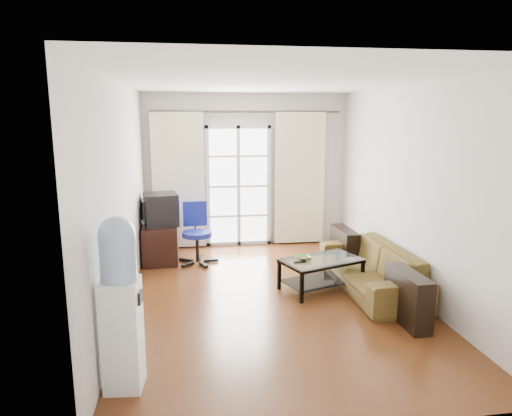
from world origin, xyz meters
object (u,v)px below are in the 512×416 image
(coffee_table, at_px, (321,270))
(water_cooler, at_px, (121,301))
(crt_tv, at_px, (159,209))
(task_chair, at_px, (197,245))
(tv_stand, at_px, (161,243))
(sofa, at_px, (371,268))

(coffee_table, distance_m, water_cooler, 3.07)
(crt_tv, relative_size, task_chair, 0.65)
(tv_stand, distance_m, crt_tv, 0.55)
(sofa, height_order, coffee_table, sofa)
(tv_stand, bearing_deg, task_chair, -19.16)
(task_chair, bearing_deg, crt_tv, 155.09)
(coffee_table, xyz_separation_m, task_chair, (-1.62, 1.41, 0.01))
(sofa, relative_size, task_chair, 2.12)
(sofa, height_order, tv_stand, tv_stand)
(sofa, relative_size, crt_tv, 3.28)
(coffee_table, distance_m, tv_stand, 2.72)
(tv_stand, bearing_deg, crt_tv, 99.04)
(water_cooler, bearing_deg, task_chair, 83.57)
(water_cooler, bearing_deg, coffee_table, 45.50)
(crt_tv, xyz_separation_m, water_cooler, (-0.10, -3.57, -0.06))
(crt_tv, bearing_deg, sofa, -40.55)
(crt_tv, bearing_deg, coffee_table, -46.07)
(sofa, bearing_deg, task_chair, -124.11)
(coffee_table, bearing_deg, task_chair, 139.09)
(tv_stand, relative_size, water_cooler, 0.54)
(crt_tv, xyz_separation_m, task_chair, (0.57, -0.20, -0.56))
(task_chair, height_order, water_cooler, water_cooler)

